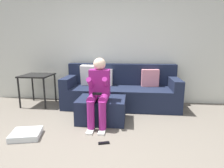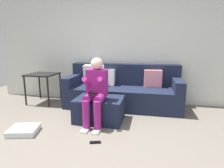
% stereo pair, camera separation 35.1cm
% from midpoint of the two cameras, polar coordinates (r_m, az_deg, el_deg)
% --- Properties ---
extents(ground_plane, '(7.73, 7.73, 0.00)m').
position_cam_midpoint_polar(ground_plane, '(2.40, -6.19, -21.44)').
color(ground_plane, '#6B6359').
extents(wall_back, '(5.95, 0.10, 2.78)m').
position_cam_midpoint_polar(wall_back, '(4.40, 3.39, 12.73)').
color(wall_back, silver).
rests_on(wall_back, ground_plane).
extents(couch_sectional, '(2.42, 0.85, 0.90)m').
position_cam_midpoint_polar(couch_sectional, '(4.08, 5.59, -2.13)').
color(couch_sectional, '#192138').
rests_on(couch_sectional, ground_plane).
extents(ottoman, '(0.82, 0.61, 0.41)m').
position_cam_midpoint_polar(ottoman, '(3.33, -0.80, -7.70)').
color(ottoman, '#192138').
rests_on(ottoman, ground_plane).
extents(person_seated, '(0.33, 0.60, 1.11)m').
position_cam_midpoint_polar(person_seated, '(3.05, -1.78, -1.62)').
color(person_seated, '#8C1E72').
rests_on(person_seated, ground_plane).
extents(storage_bin, '(0.48, 0.45, 0.09)m').
position_cam_midpoint_polar(storage_bin, '(3.15, -22.33, -12.95)').
color(storage_bin, silver).
rests_on(storage_bin, ground_plane).
extents(side_table, '(0.62, 0.62, 0.68)m').
position_cam_midpoint_polar(side_table, '(4.50, -18.28, 1.86)').
color(side_table, black).
rests_on(side_table, ground_plane).
extents(remote_near_ottoman, '(0.16, 0.08, 0.02)m').
position_cam_midpoint_polar(remote_near_ottoman, '(2.67, -1.21, -17.42)').
color(remote_near_ottoman, black).
rests_on(remote_near_ottoman, ground_plane).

